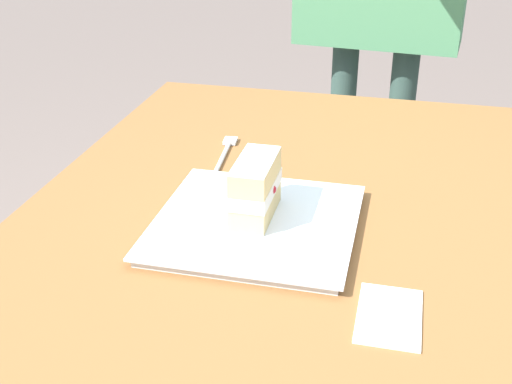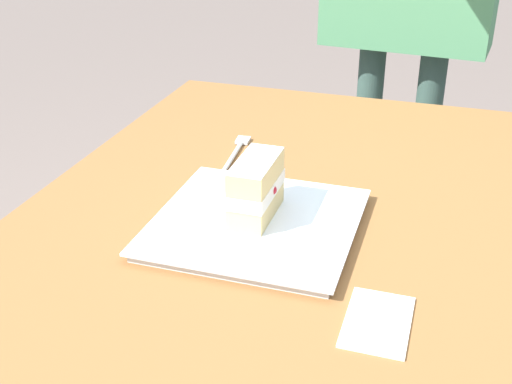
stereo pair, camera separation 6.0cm
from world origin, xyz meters
The scene contains 5 objects.
patio_table centered at (0.00, 0.00, 0.67)m, with size 1.21×1.02×0.78m.
dessert_plate centered at (0.02, -0.14, 0.79)m, with size 0.28×0.28×0.02m.
cake_slice centered at (0.01, -0.15, 0.84)m, with size 0.12×0.06×0.09m.
dessert_fork centered at (-0.22, -0.26, 0.78)m, with size 0.17×0.03×0.01m.
paper_napkin centered at (0.18, 0.05, 0.78)m, with size 0.12×0.07×0.00m.
Camera 1 is at (0.82, 0.05, 1.26)m, focal length 46.48 mm.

